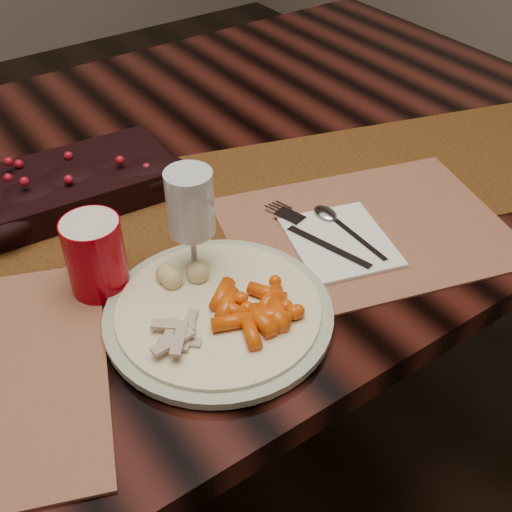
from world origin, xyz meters
TOP-DOWN VIEW (x-y plane):
  - floor at (0.00, 0.00)m, footprint 5.00×5.00m
  - dining_table at (0.00, 0.00)m, footprint 1.80×1.00m
  - table_runner at (0.05, -0.10)m, footprint 1.53×0.74m
  - centerpiece at (-0.09, 0.03)m, footprint 0.33×0.19m
  - placemat_main at (0.23, -0.29)m, footprint 0.47×0.39m
  - dinner_plate at (-0.04, -0.32)m, footprint 0.36×0.36m
  - baby_carrots at (-0.01, -0.35)m, footprint 0.13×0.11m
  - mashed_potatoes at (-0.05, -0.25)m, footprint 0.09×0.09m
  - turkey_shreds at (-0.10, -0.34)m, footprint 0.09×0.08m
  - napkin at (0.18, -0.30)m, footprint 0.17×0.19m
  - fork at (0.15, -0.28)m, footprint 0.07×0.18m
  - spoon at (0.20, -0.29)m, footprint 0.03×0.14m
  - red_cup at (-0.14, -0.19)m, footprint 0.09×0.09m
  - wine_glass at (-0.03, -0.24)m, footprint 0.07×0.07m

SIDE VIEW (x-z plane):
  - floor at x=0.00m, z-range 0.00..0.00m
  - dining_table at x=0.00m, z-range 0.00..0.75m
  - table_runner at x=0.05m, z-range 0.75..0.75m
  - placemat_main at x=0.23m, z-range 0.75..0.75m
  - napkin at x=0.18m, z-range 0.75..0.76m
  - spoon at x=0.20m, z-range 0.76..0.76m
  - fork at x=0.15m, z-range 0.76..0.76m
  - dinner_plate at x=-0.04m, z-range 0.75..0.77m
  - turkey_shreds at x=-0.10m, z-range 0.77..0.79m
  - baby_carrots at x=-0.01m, z-range 0.77..0.79m
  - centerpiece at x=-0.09m, z-range 0.75..0.82m
  - mashed_potatoes at x=-0.05m, z-range 0.77..0.81m
  - red_cup at x=-0.14m, z-range 0.75..0.86m
  - wine_glass at x=-0.03m, z-range 0.75..0.91m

